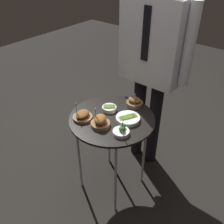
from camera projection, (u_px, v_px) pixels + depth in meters
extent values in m
plane|color=black|center=(112.00, 182.00, 2.30)|extent=(8.00, 8.00, 0.00)
cylinder|color=black|center=(112.00, 118.00, 1.88)|extent=(0.65, 0.65, 0.02)
cylinder|color=#B7B7BC|center=(116.00, 180.00, 1.87)|extent=(0.02, 0.02, 0.73)
cylinder|color=#B7B7BC|center=(79.00, 156.00, 2.07)|extent=(0.02, 0.02, 0.73)
cylinder|color=#B7B7BC|center=(144.00, 152.00, 2.12)|extent=(0.02, 0.02, 0.73)
cylinder|color=#B7B7BC|center=(109.00, 133.00, 2.32)|extent=(0.02, 0.02, 0.73)
cylinder|color=brown|center=(101.00, 124.00, 1.78)|extent=(0.14, 0.14, 0.03)
ellipsoid|color=brown|center=(101.00, 120.00, 1.76)|extent=(0.14, 0.14, 0.06)
cylinder|color=#ADADB2|center=(96.00, 117.00, 1.76)|extent=(0.01, 0.01, 0.14)
cylinder|color=white|center=(128.00, 119.00, 1.84)|extent=(0.18, 0.18, 0.03)
ellipsoid|color=#7AA847|center=(129.00, 118.00, 1.81)|extent=(0.08, 0.14, 0.01)
ellipsoid|color=#7AA847|center=(129.00, 117.00, 1.82)|extent=(0.08, 0.14, 0.01)
ellipsoid|color=#7AA847|center=(128.00, 117.00, 1.83)|extent=(0.08, 0.14, 0.01)
ellipsoid|color=#7AA847|center=(127.00, 116.00, 1.84)|extent=(0.08, 0.14, 0.01)
ellipsoid|color=#7AA847|center=(127.00, 115.00, 1.84)|extent=(0.08, 0.14, 0.01)
cylinder|color=brown|center=(134.00, 103.00, 2.01)|extent=(0.13, 0.13, 0.03)
ellipsoid|color=brown|center=(135.00, 100.00, 1.99)|extent=(0.12, 0.10, 0.04)
cylinder|color=#ADADB2|center=(135.00, 101.00, 1.95)|extent=(0.01, 0.01, 0.12)
cylinder|color=silver|center=(109.00, 108.00, 1.95)|extent=(0.11, 0.11, 0.03)
ellipsoid|color=#7AA847|center=(109.00, 108.00, 1.92)|extent=(0.08, 0.07, 0.01)
ellipsoid|color=#7AA847|center=(109.00, 107.00, 1.93)|extent=(0.08, 0.07, 0.01)
ellipsoid|color=#7AA847|center=(109.00, 106.00, 1.94)|extent=(0.08, 0.07, 0.01)
ellipsoid|color=#7AA847|center=(109.00, 106.00, 1.95)|extent=(0.08, 0.07, 0.01)
ellipsoid|color=#7AA847|center=(109.00, 105.00, 1.95)|extent=(0.08, 0.07, 0.01)
cylinder|color=brown|center=(83.00, 117.00, 1.86)|extent=(0.15, 0.15, 0.02)
ellipsoid|color=brown|center=(82.00, 114.00, 1.84)|extent=(0.12, 0.14, 0.04)
cylinder|color=#ADADB2|center=(77.00, 111.00, 1.82)|extent=(0.01, 0.01, 0.14)
cylinder|color=white|center=(121.00, 132.00, 1.71)|extent=(0.12, 0.12, 0.03)
sphere|color=#2D7028|center=(122.00, 129.00, 1.68)|extent=(0.04, 0.04, 0.04)
sphere|color=#2D7028|center=(123.00, 126.00, 1.72)|extent=(0.04, 0.04, 0.04)
sphere|color=#2D7028|center=(121.00, 129.00, 1.69)|extent=(0.03, 0.03, 0.03)
sphere|color=#2D7028|center=(121.00, 129.00, 1.69)|extent=(0.03, 0.03, 0.03)
cylinder|color=#ADADB2|center=(122.00, 130.00, 1.66)|extent=(0.01, 0.01, 0.12)
cylinder|color=black|center=(138.00, 117.00, 2.39)|extent=(0.11, 0.11, 0.88)
cylinder|color=black|center=(154.00, 124.00, 2.30)|extent=(0.11, 0.11, 0.88)
cube|color=silver|center=(154.00, 41.00, 1.91)|extent=(0.49, 0.24, 0.66)
cube|color=black|center=(146.00, 35.00, 1.79)|extent=(0.06, 0.01, 0.39)
cylinder|color=silver|center=(124.00, 30.00, 2.04)|extent=(0.08, 0.08, 0.61)
cylinder|color=silver|center=(189.00, 46.00, 1.74)|extent=(0.08, 0.08, 0.61)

